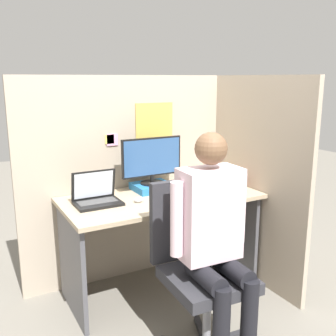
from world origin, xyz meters
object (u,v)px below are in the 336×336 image
object	(u,v)px
paper_box	(152,187)
carrot_toy	(175,201)
stapler	(236,185)
person	(215,232)
monitor	(152,160)
laptop	(97,198)
office_chair	(198,262)
coffee_mug	(188,178)

from	to	relation	value
paper_box	carrot_toy	size ratio (longest dim) A/B	2.26
stapler	carrot_toy	size ratio (longest dim) A/B	1.32
carrot_toy	person	xyz separation A→B (m)	(-0.08, -0.58, -0.01)
monitor	stapler	size ratio (longest dim) A/B	2.93
carrot_toy	person	world-z (taller)	person
paper_box	laptop	bearing A→B (deg)	-165.79
carrot_toy	office_chair	xyz separation A→B (m)	(-0.08, -0.43, -0.25)
paper_box	stapler	bearing A→B (deg)	-23.21
carrot_toy	office_chair	distance (m)	0.50
monitor	laptop	size ratio (longest dim) A/B	1.57
stapler	paper_box	bearing A→B (deg)	156.79
stapler	office_chair	xyz separation A→B (m)	(-0.71, -0.55, -0.25)
stapler	coffee_mug	size ratio (longest dim) A/B	1.64
office_chair	person	xyz separation A→B (m)	(0.01, -0.15, 0.24)
monitor	person	world-z (taller)	person
carrot_toy	coffee_mug	distance (m)	0.54
laptop	carrot_toy	distance (m)	0.54
paper_box	laptop	distance (m)	0.50
paper_box	office_chair	distance (m)	0.86
carrot_toy	laptop	bearing A→B (deg)	151.14
monitor	office_chair	size ratio (longest dim) A/B	0.49
stapler	person	distance (m)	0.99
laptop	coffee_mug	xyz separation A→B (m)	(0.82, 0.15, 0.00)
person	coffee_mug	xyz separation A→B (m)	(0.43, 0.99, 0.03)
paper_box	laptop	xyz separation A→B (m)	(-0.49, -0.12, 0.02)
paper_box	stapler	size ratio (longest dim) A/B	1.71
carrot_toy	office_chair	size ratio (longest dim) A/B	0.13
person	coffee_mug	world-z (taller)	person
laptop	coffee_mug	size ratio (longest dim) A/B	3.06
paper_box	coffee_mug	world-z (taller)	coffee_mug
monitor	person	xyz separation A→B (m)	(-0.09, -0.97, -0.22)
monitor	person	bearing A→B (deg)	-95.57
coffee_mug	paper_box	bearing A→B (deg)	-176.19
laptop	stapler	bearing A→B (deg)	-7.11
laptop	person	bearing A→B (deg)	-65.00
monitor	laptop	bearing A→B (deg)	-165.48
monitor	paper_box	bearing A→B (deg)	-90.00
monitor	office_chair	distance (m)	0.95
monitor	carrot_toy	bearing A→B (deg)	-92.45
laptop	coffee_mug	distance (m)	0.83
person	carrot_toy	bearing A→B (deg)	82.39
stapler	office_chair	world-z (taller)	office_chair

